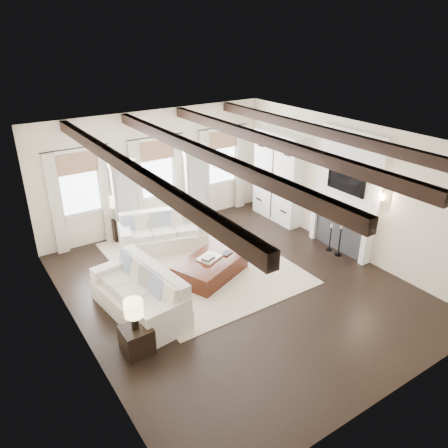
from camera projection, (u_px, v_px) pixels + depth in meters
ground at (236, 287)px, 9.41m from camera, size 7.50×7.50×0.00m
room_shell at (242, 186)px, 9.67m from camera, size 6.54×7.54×3.22m
area_rug at (201, 262)px, 10.36m from camera, size 3.57×4.55×0.02m
sofa_back at (162, 233)px, 10.97m from camera, size 2.28×1.48×0.90m
sofa_left at (142, 295)px, 8.45m from camera, size 1.25×2.31×0.95m
ottoman at (210, 268)px, 9.74m from camera, size 1.85×1.52×0.42m
tray at (209, 258)px, 9.68m from camera, size 0.61×0.54×0.04m
book_lower at (208, 258)px, 9.58m from camera, size 0.32×0.28×0.04m
book_upper at (208, 258)px, 9.54m from camera, size 0.27×0.24×0.03m
book_loose at (227, 253)px, 9.88m from camera, size 0.29×0.26×0.03m
side_table_front at (137, 340)px, 7.47m from camera, size 0.49×0.49×0.49m
lamp_front at (134, 310)px, 7.20m from camera, size 0.32×0.32×0.56m
side_table_back at (119, 228)px, 11.40m from camera, size 0.41×0.41×0.61m
lamp_back at (116, 202)px, 11.08m from camera, size 0.37×0.37×0.63m
candlestick_near at (339, 242)px, 10.56m from camera, size 0.17×0.17×0.83m
candlestick_far at (330, 240)px, 10.81m from camera, size 0.14×0.14×0.71m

